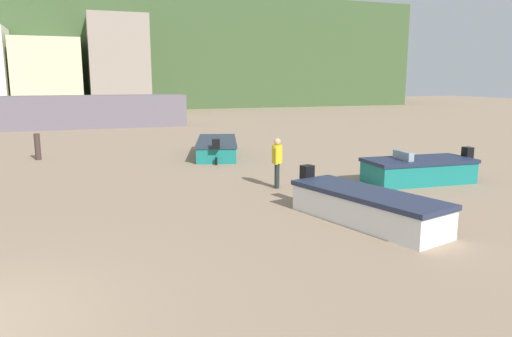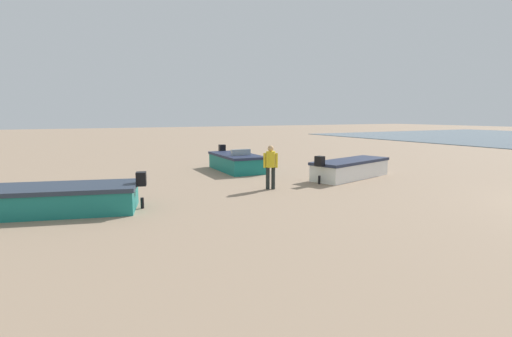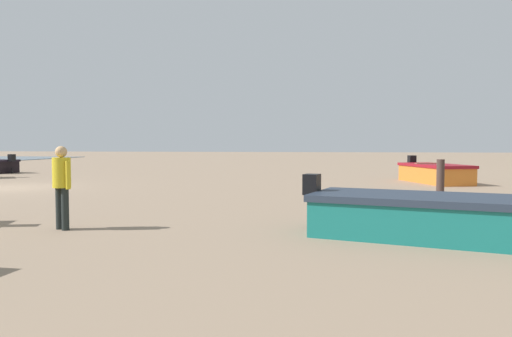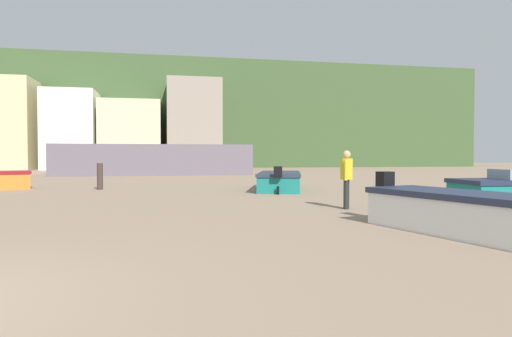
% 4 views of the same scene
% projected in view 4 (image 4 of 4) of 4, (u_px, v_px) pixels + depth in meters
% --- Properties ---
extents(headland_hill, '(90.00, 32.00, 13.63)m').
position_uv_depth(headland_hill, '(148.00, 122.00, 68.44)').
color(headland_hill, '#3C542F').
rests_on(headland_hill, ground).
extents(harbor_pier, '(14.83, 2.40, 2.36)m').
position_uv_depth(harbor_pier, '(155.00, 160.00, 33.72)').
color(harbor_pier, slate).
rests_on(harbor_pier, ground).
extents(townhouse_centre_left, '(6.04, 5.33, 9.67)m').
position_uv_depth(townhouse_centre_left, '(4.00, 124.00, 46.79)').
color(townhouse_centre_left, '#CDC08E').
rests_on(townhouse_centre_left, ground).
extents(townhouse_centre_right, '(5.37, 5.46, 8.56)m').
position_uv_depth(townhouse_centre_right, '(71.00, 130.00, 48.19)').
color(townhouse_centre_right, silver).
rests_on(townhouse_centre_right, ground).
extents(townhouse_right, '(6.56, 5.74, 7.58)m').
position_uv_depth(townhouse_right, '(131.00, 135.00, 49.58)').
color(townhouse_right, beige).
rests_on(townhouse_right, ground).
extents(townhouse_far_right, '(6.03, 6.06, 10.16)m').
position_uv_depth(townhouse_far_right, '(193.00, 125.00, 51.08)').
color(townhouse_far_right, gray).
rests_on(townhouse_far_right, ground).
extents(boat_white_1, '(2.42, 4.50, 1.11)m').
position_uv_depth(boat_white_1, '(469.00, 214.00, 8.12)').
color(boat_white_1, white).
rests_on(boat_white_1, ground).
extents(boat_teal_4, '(2.97, 5.04, 1.08)m').
position_uv_depth(boat_teal_4, '(280.00, 181.00, 19.24)').
color(boat_teal_4, '#19746D').
rests_on(boat_teal_4, ground).
extents(mooring_post_near_water, '(0.25, 0.25, 1.16)m').
position_uv_depth(mooring_post_near_water, '(100.00, 176.00, 19.27)').
color(mooring_post_near_water, '#3F2E2A').
rests_on(mooring_post_near_water, ground).
extents(beach_walker_foreground, '(0.46, 0.51, 1.62)m').
position_uv_depth(beach_walker_foreground, '(346.00, 175.00, 12.25)').
color(beach_walker_foreground, black).
rests_on(beach_walker_foreground, ground).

